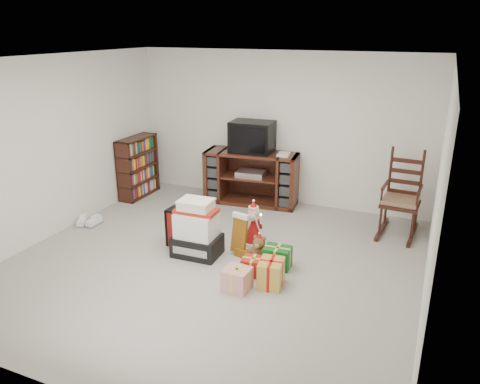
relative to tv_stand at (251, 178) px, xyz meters
name	(u,v)px	position (x,y,z in m)	size (l,w,h in m)	color
room	(211,168)	(0.37, -2.19, 0.81)	(5.01, 5.01, 2.51)	#A39D95
tv_stand	(251,178)	(0.00, 0.00, 0.00)	(1.60, 0.71, 0.88)	#4D2616
bookshelf	(138,168)	(-1.96, -0.46, 0.06)	(0.29, 0.86, 1.05)	#39190F
rocking_chair	(400,204)	(2.43, -0.29, -0.01)	(0.56, 0.87, 1.28)	#39190F
gift_pile	(197,232)	(0.08, -2.09, -0.11)	(0.61, 0.45, 0.75)	black
red_suitcase	(184,228)	(-0.20, -1.95, -0.17)	(0.42, 0.23, 0.63)	maroon
stocking	(239,234)	(0.59, -1.86, -0.15)	(0.27, 0.12, 0.58)	#0B670E
teddy_bear	(260,251)	(0.91, -1.95, -0.29)	(0.24, 0.21, 0.36)	brown
santa_figurine	(253,227)	(0.63, -1.48, -0.20)	(0.31, 0.29, 0.63)	maroon
mrs_claus_figurine	(197,218)	(-0.27, -1.42, -0.24)	(0.26, 0.25, 0.54)	maroon
sneaker_pair	(88,222)	(-1.90, -1.88, -0.39)	(0.35, 0.30, 0.10)	white
gift_cluster	(260,267)	(1.06, -2.34, -0.30)	(0.63, 0.96, 0.29)	#A82213
crt_television	(252,137)	(-0.01, 0.03, 0.69)	(0.72, 0.54, 0.51)	black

